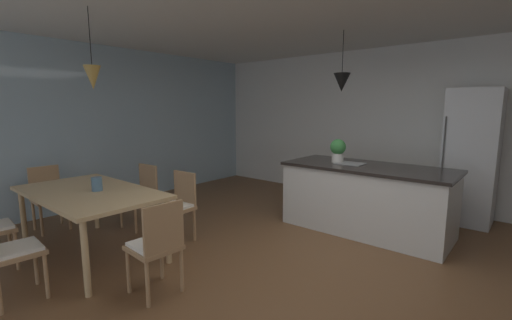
% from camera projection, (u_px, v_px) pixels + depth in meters
% --- Properties ---
extents(ground_plane, '(10.00, 8.40, 0.04)m').
position_uv_depth(ground_plane, '(308.00, 276.00, 3.42)').
color(ground_plane, brown).
extents(wall_back_kitchen, '(10.00, 0.12, 2.70)m').
position_uv_depth(wall_back_kitchen, '(412.00, 127.00, 5.68)').
color(wall_back_kitchen, silver).
rests_on(wall_back_kitchen, ground_plane).
extents(window_wall_left_glazing, '(0.06, 8.40, 2.70)m').
position_uv_depth(window_wall_left_glazing, '(107.00, 126.00, 5.80)').
color(window_wall_left_glazing, '#9EB7C6').
rests_on(window_wall_left_glazing, ground_plane).
extents(dining_table, '(1.84, 1.02, 0.75)m').
position_uv_depth(dining_table, '(90.00, 196.00, 3.77)').
color(dining_table, tan).
rests_on(dining_table, ground_plane).
extents(chair_far_right, '(0.42, 0.42, 0.87)m').
position_uv_depth(chair_far_right, '(177.00, 204.00, 4.21)').
color(chair_far_right, '#A87F56').
rests_on(chair_far_right, ground_plane).
extents(chair_kitchen_end, '(0.42, 0.42, 0.87)m').
position_uv_depth(chair_kitchen_end, '(157.00, 244.00, 2.98)').
color(chair_kitchen_end, '#A87F56').
rests_on(chair_kitchen_end, ground_plane).
extents(chair_window_end, '(0.42, 0.42, 0.87)m').
position_uv_depth(chair_window_end, '(49.00, 196.00, 4.63)').
color(chair_window_end, '#A87F56').
rests_on(chair_window_end, ground_plane).
extents(chair_near_right, '(0.42, 0.42, 0.87)m').
position_uv_depth(chair_near_right, '(8.00, 249.00, 2.88)').
color(chair_near_right, '#A87F56').
rests_on(chair_near_right, ground_plane).
extents(chair_far_left, '(0.42, 0.42, 0.87)m').
position_uv_depth(chair_far_left, '(141.00, 194.00, 4.74)').
color(chair_far_left, '#A87F56').
rests_on(chair_far_left, ground_plane).
extents(kitchen_island, '(2.17, 0.98, 0.91)m').
position_uv_depth(kitchen_island, '(366.00, 197.00, 4.58)').
color(kitchen_island, silver).
rests_on(kitchen_island, ground_plane).
extents(refrigerator, '(0.66, 0.67, 1.94)m').
position_uv_depth(refrigerator, '(471.00, 157.00, 4.84)').
color(refrigerator, silver).
rests_on(refrigerator, ground_plane).
extents(pendant_over_table, '(0.17, 0.17, 0.84)m').
position_uv_depth(pendant_over_table, '(93.00, 77.00, 3.56)').
color(pendant_over_table, black).
extents(pendant_over_island_main, '(0.23, 0.23, 0.81)m').
position_uv_depth(pendant_over_island_main, '(342.00, 82.00, 4.61)').
color(pendant_over_island_main, black).
extents(potted_plant_on_island, '(0.22, 0.22, 0.33)m').
position_uv_depth(potted_plant_on_island, '(338.00, 150.00, 4.77)').
color(potted_plant_on_island, beige).
rests_on(potted_plant_on_island, kitchen_island).
extents(vase_on_dining_table, '(0.11, 0.11, 0.15)m').
position_uv_depth(vase_on_dining_table, '(97.00, 184.00, 3.74)').
color(vase_on_dining_table, slate).
rests_on(vase_on_dining_table, dining_table).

